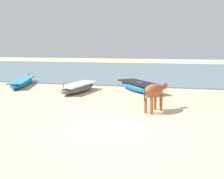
% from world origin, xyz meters
% --- Properties ---
extents(ground, '(80.00, 80.00, 0.00)m').
position_xyz_m(ground, '(0.00, 0.00, 0.00)').
color(ground, beige).
extents(sea_water, '(60.00, 20.00, 0.08)m').
position_xyz_m(sea_water, '(0.00, 17.88, 0.04)').
color(sea_water, slate).
rests_on(sea_water, ground).
extents(fishing_boat_0, '(1.52, 3.19, 0.67)m').
position_xyz_m(fishing_boat_0, '(-3.04, 5.56, 0.26)').
color(fishing_boat_0, '#5B5651').
rests_on(fishing_boat_0, ground).
extents(fishing_boat_3, '(3.04, 3.37, 0.73)m').
position_xyz_m(fishing_boat_3, '(0.20, 6.44, 0.29)').
color(fishing_boat_3, '#1E669E').
rests_on(fishing_boat_3, ground).
extents(fishing_boat_4, '(2.10, 4.25, 0.61)m').
position_xyz_m(fishing_boat_4, '(-7.27, 6.88, 0.23)').
color(fishing_boat_4, '#1E669E').
rests_on(fishing_boat_4, ground).
extents(cow_adult_rust, '(1.07, 1.58, 1.09)m').
position_xyz_m(cow_adult_rust, '(1.22, 2.33, 0.78)').
color(cow_adult_rust, '#9E4C28').
rests_on(cow_adult_rust, ground).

